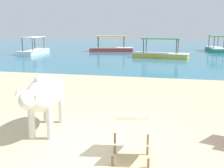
% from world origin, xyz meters
% --- Properties ---
extents(sand_beach, '(18.00, 14.00, 0.04)m').
position_xyz_m(sand_beach, '(0.00, 0.00, 0.02)').
color(sand_beach, '#CCB78E').
rests_on(sand_beach, ground).
extents(water_surface, '(60.00, 36.00, 0.03)m').
position_xyz_m(water_surface, '(0.00, 22.00, 0.00)').
color(water_surface, teal).
rests_on(water_surface, ground).
extents(cow, '(0.86, 2.06, 1.15)m').
position_xyz_m(cow, '(-1.09, 0.72, 0.80)').
color(cow, silver).
rests_on(cow, sand_beach).
extents(deck_chair_near, '(0.63, 0.83, 0.68)m').
position_xyz_m(deck_chair_near, '(0.67, 0.04, 0.42)').
color(deck_chair_near, brown).
rests_on(deck_chair_near, sand_beach).
extents(boat_green, '(1.47, 3.76, 1.29)m').
position_xyz_m(boat_green, '(4.49, 21.04, 0.29)').
color(boat_green, '#338E66').
rests_on(boat_green, water_surface).
extents(boat_red, '(3.84, 1.97, 1.29)m').
position_xyz_m(boat_red, '(-4.13, 18.91, 0.29)').
color(boat_red, '#C63833').
rests_on(boat_red, water_surface).
extents(boat_yellow, '(3.79, 1.64, 1.29)m').
position_xyz_m(boat_yellow, '(0.24, 14.75, 0.29)').
color(boat_yellow, gold).
rests_on(boat_yellow, water_surface).
extents(boat_white, '(1.47, 3.76, 1.29)m').
position_xyz_m(boat_white, '(-9.28, 15.27, 0.29)').
color(boat_white, white).
rests_on(boat_white, water_surface).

